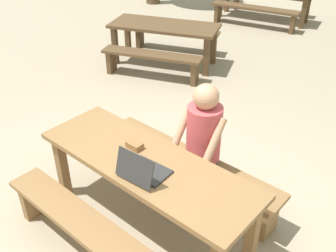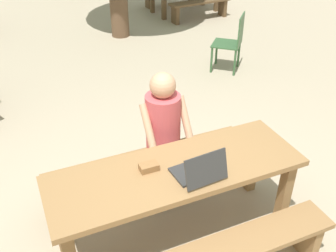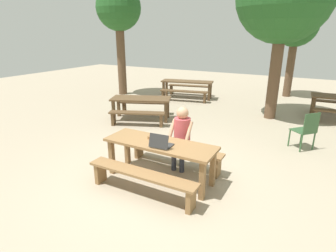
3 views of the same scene
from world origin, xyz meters
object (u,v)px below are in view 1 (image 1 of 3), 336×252
at_px(small_pouch, 135,145).
at_px(picnic_table_rear, 164,30).
at_px(person_seated, 202,137).
at_px(laptop, 142,170).
at_px(picnic_table_front, 146,171).

xyz_separation_m(small_pouch, picnic_table_rear, (-2.25, 2.95, -0.18)).
relative_size(small_pouch, person_seated, 0.12).
xyz_separation_m(laptop, picnic_table_rear, (-2.58, 3.18, -0.21)).
xyz_separation_m(small_pouch, person_seated, (0.36, 0.53, -0.02)).
bearing_deg(person_seated, picnic_table_front, -104.09).
bearing_deg(person_seated, small_pouch, -124.40).
bearing_deg(picnic_table_front, picnic_table_rear, 129.20).
distance_m(small_pouch, picnic_table_rear, 3.71).
relative_size(picnic_table_front, person_seated, 1.62).
height_order(person_seated, picnic_table_rear, person_seated).
relative_size(small_pouch, picnic_table_rear, 0.07).
bearing_deg(picnic_table_rear, picnic_table_front, -73.31).
bearing_deg(laptop, picnic_table_rear, -55.18).
distance_m(person_seated, picnic_table_rear, 3.56).
distance_m(small_pouch, person_seated, 0.64).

